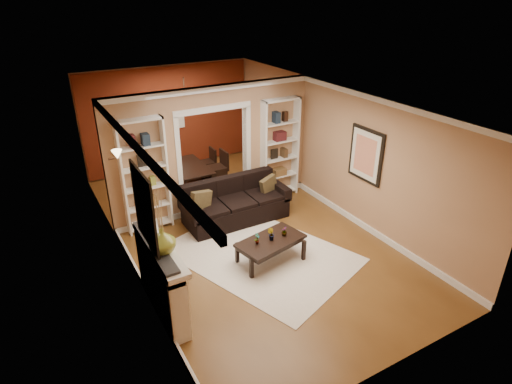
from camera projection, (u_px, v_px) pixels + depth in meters
floor at (241, 230)px, 8.68m from camera, size 8.00×8.00×0.00m
ceiling at (238, 98)px, 7.50m from camera, size 8.00×8.00×0.00m
wall_back at (169, 118)px, 11.21m from camera, size 8.00×0.00×8.00m
wall_front at (400, 285)px, 4.96m from camera, size 8.00×0.00×8.00m
wall_left at (120, 195)px, 7.08m from camera, size 0.00×8.00×8.00m
wall_right at (333, 149)px, 9.09m from camera, size 0.00×8.00×8.00m
partition_wall at (213, 150)px, 9.02m from camera, size 4.50×0.15×2.70m
red_back_panel at (169, 119)px, 11.20m from camera, size 4.44×0.04×2.64m
dining_window at (169, 111)px, 11.07m from camera, size 0.78×0.03×0.98m
area_rug at (261, 254)px, 7.90m from camera, size 3.28×3.84×0.01m
sofa at (236, 201)px, 8.89m from camera, size 2.21×0.96×0.87m
pillow_left at (201, 201)px, 8.43m from camera, size 0.47×0.25×0.45m
pillow_right at (268, 186)px, 9.15m from camera, size 0.40×0.20×0.39m
coffee_table at (271, 250)px, 7.62m from camera, size 1.30×0.88×0.45m
plant_left at (257, 239)px, 7.35m from camera, size 0.14×0.13×0.22m
plant_center at (271, 234)px, 7.47m from camera, size 0.14×0.15×0.22m
plant_right at (284, 231)px, 7.61m from camera, size 0.13×0.13×0.17m
bookshelf_left at (145, 176)px, 8.29m from camera, size 0.90×0.30×2.30m
bookshelf_right at (279, 149)px, 9.67m from camera, size 0.90×0.30×2.30m
fireplace at (163, 279)px, 6.32m from camera, size 0.32×1.70×1.16m
vase at (162, 241)px, 5.82m from camera, size 0.49×0.49×0.39m
mirror at (144, 208)px, 5.72m from camera, size 0.03×0.95×1.10m
wall_sconce at (114, 157)px, 7.35m from camera, size 0.18×0.18×0.22m
framed_art at (366, 155)px, 8.20m from camera, size 0.04×0.85×1.05m
dining_table at (191, 175)px, 10.54m from camera, size 1.46×0.81×0.51m
dining_chair_nw at (173, 180)px, 10.01m from camera, size 0.50×0.50×0.77m
dining_chair_ne at (216, 168)px, 10.47m from camera, size 0.56×0.56×0.89m
dining_chair_sw at (164, 168)px, 10.44m from camera, size 0.57×0.57×0.94m
dining_chair_se at (206, 163)px, 10.97m from camera, size 0.46×0.46×0.76m
chandelier at (185, 103)px, 9.90m from camera, size 0.50×0.50×0.30m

